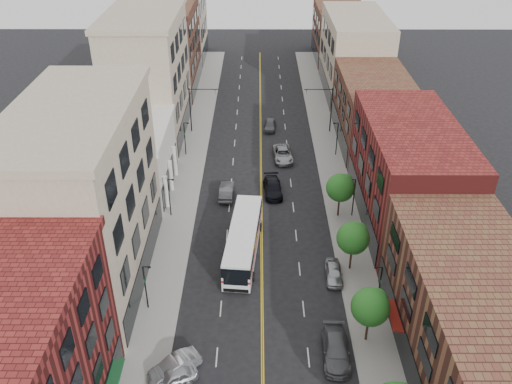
{
  "coord_description": "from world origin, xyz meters",
  "views": [
    {
      "loc": [
        -0.46,
        -30.69,
        36.9
      ],
      "look_at": [
        -0.64,
        21.44,
        5.0
      ],
      "focal_mm": 38.0,
      "sensor_mm": 36.0,
      "label": 1
    }
  ],
  "objects_px": {
    "car_lane_c": "(270,125)",
    "city_bus": "(243,239)",
    "car_angle_a": "(173,378)",
    "car_angle_b": "(175,366)",
    "car_lane_a": "(273,188)",
    "car_parked_far": "(334,273)",
    "car_parked_mid": "(336,350)",
    "car_lane_behind": "(227,191)",
    "car_lane_b": "(283,154)"
  },
  "relations": [
    {
      "from": "car_angle_a",
      "to": "car_parked_far",
      "type": "distance_m",
      "value": 19.92
    },
    {
      "from": "car_parked_mid",
      "to": "car_lane_a",
      "type": "relative_size",
      "value": 1.01
    },
    {
      "from": "city_bus",
      "to": "car_angle_a",
      "type": "relative_size",
      "value": 3.31
    },
    {
      "from": "car_lane_a",
      "to": "car_lane_c",
      "type": "xyz_separation_m",
      "value": [
        0.0,
        19.69,
        -0.05
      ]
    },
    {
      "from": "car_angle_b",
      "to": "car_parked_mid",
      "type": "height_order",
      "value": "car_parked_mid"
    },
    {
      "from": "city_bus",
      "to": "car_lane_behind",
      "type": "xyz_separation_m",
      "value": [
        -2.44,
        11.93,
        -1.18
      ]
    },
    {
      "from": "car_angle_a",
      "to": "car_parked_mid",
      "type": "height_order",
      "value": "car_parked_mid"
    },
    {
      "from": "car_angle_a",
      "to": "car_lane_c",
      "type": "bearing_deg",
      "value": 143.8
    },
    {
      "from": "city_bus",
      "to": "car_lane_c",
      "type": "height_order",
      "value": "city_bus"
    },
    {
      "from": "car_parked_far",
      "to": "car_angle_b",
      "type": "bearing_deg",
      "value": -139.26
    },
    {
      "from": "car_lane_a",
      "to": "car_lane_behind",
      "type": "bearing_deg",
      "value": -176.25
    },
    {
      "from": "car_lane_c",
      "to": "car_angle_a",
      "type": "bearing_deg",
      "value": -95.88
    },
    {
      "from": "city_bus",
      "to": "car_lane_b",
      "type": "height_order",
      "value": "city_bus"
    },
    {
      "from": "car_parked_mid",
      "to": "car_lane_a",
      "type": "distance_m",
      "value": 27.66
    },
    {
      "from": "car_parked_mid",
      "to": "car_lane_a",
      "type": "height_order",
      "value": "car_parked_mid"
    },
    {
      "from": "car_angle_a",
      "to": "car_parked_mid",
      "type": "xyz_separation_m",
      "value": [
        13.74,
        2.95,
        0.12
      ]
    },
    {
      "from": "car_parked_far",
      "to": "car_lane_c",
      "type": "bearing_deg",
      "value": 100.55
    },
    {
      "from": "car_angle_a",
      "to": "car_lane_behind",
      "type": "relative_size",
      "value": 0.83
    },
    {
      "from": "car_parked_mid",
      "to": "car_parked_far",
      "type": "height_order",
      "value": "car_parked_mid"
    },
    {
      "from": "car_lane_behind",
      "to": "car_lane_a",
      "type": "distance_m",
      "value": 6.0
    },
    {
      "from": "car_angle_b",
      "to": "car_lane_a",
      "type": "relative_size",
      "value": 0.82
    },
    {
      "from": "car_angle_b",
      "to": "car_lane_behind",
      "type": "relative_size",
      "value": 0.92
    },
    {
      "from": "car_angle_b",
      "to": "car_lane_c",
      "type": "relative_size",
      "value": 1.02
    },
    {
      "from": "car_angle_b",
      "to": "car_parked_far",
      "type": "height_order",
      "value": "car_angle_b"
    },
    {
      "from": "car_lane_behind",
      "to": "car_lane_b",
      "type": "height_order",
      "value": "car_lane_behind"
    },
    {
      "from": "city_bus",
      "to": "car_lane_b",
      "type": "relative_size",
      "value": 2.33
    },
    {
      "from": "car_parked_far",
      "to": "car_lane_a",
      "type": "relative_size",
      "value": 0.76
    },
    {
      "from": "car_parked_far",
      "to": "car_lane_a",
      "type": "distance_m",
      "value": 17.85
    },
    {
      "from": "city_bus",
      "to": "car_lane_b",
      "type": "bearing_deg",
      "value": 82.06
    },
    {
      "from": "car_angle_b",
      "to": "car_parked_mid",
      "type": "distance_m",
      "value": 13.85
    },
    {
      "from": "city_bus",
      "to": "car_parked_far",
      "type": "xyz_separation_m",
      "value": [
        9.4,
        -4.1,
        -1.27
      ]
    },
    {
      "from": "car_parked_far",
      "to": "car_lane_c",
      "type": "xyz_separation_m",
      "value": [
        -5.9,
        36.54,
        0.03
      ]
    },
    {
      "from": "city_bus",
      "to": "car_lane_behind",
      "type": "relative_size",
      "value": 2.75
    },
    {
      "from": "car_angle_b",
      "to": "car_parked_mid",
      "type": "bearing_deg",
      "value": 60.19
    },
    {
      "from": "car_lane_c",
      "to": "car_lane_behind",
      "type": "bearing_deg",
      "value": -101.93
    },
    {
      "from": "car_angle_a",
      "to": "car_lane_c",
      "type": "xyz_separation_m",
      "value": [
        8.9,
        49.88,
        0.06
      ]
    },
    {
      "from": "car_lane_b",
      "to": "car_angle_a",
      "type": "bearing_deg",
      "value": -109.08
    },
    {
      "from": "car_lane_behind",
      "to": "car_lane_c",
      "type": "xyz_separation_m",
      "value": [
        5.95,
        20.51,
        -0.05
      ]
    },
    {
      "from": "car_parked_mid",
      "to": "car_lane_c",
      "type": "xyz_separation_m",
      "value": [
        -4.84,
        46.93,
        -0.06
      ]
    },
    {
      "from": "car_parked_far",
      "to": "car_lane_behind",
      "type": "xyz_separation_m",
      "value": [
        -11.85,
        16.03,
        0.08
      ]
    },
    {
      "from": "car_parked_far",
      "to": "car_lane_b",
      "type": "distance_m",
      "value": 26.63
    },
    {
      "from": "car_lane_behind",
      "to": "car_lane_b",
      "type": "distance_m",
      "value": 12.78
    },
    {
      "from": "car_parked_mid",
      "to": "car_lane_b",
      "type": "bearing_deg",
      "value": 97.07
    },
    {
      "from": "city_bus",
      "to": "car_lane_c",
      "type": "xyz_separation_m",
      "value": [
        3.5,
        32.44,
        -1.24
      ]
    },
    {
      "from": "car_parked_far",
      "to": "car_lane_c",
      "type": "relative_size",
      "value": 0.96
    },
    {
      "from": "city_bus",
      "to": "car_parked_mid",
      "type": "xyz_separation_m",
      "value": [
        8.34,
        -14.49,
        -1.17
      ]
    },
    {
      "from": "car_angle_b",
      "to": "car_lane_a",
      "type": "distance_m",
      "value": 30.32
    },
    {
      "from": "car_angle_a",
      "to": "car_lane_behind",
      "type": "height_order",
      "value": "car_lane_behind"
    },
    {
      "from": "car_lane_a",
      "to": "car_angle_a",
      "type": "bearing_deg",
      "value": -110.52
    },
    {
      "from": "car_lane_c",
      "to": "city_bus",
      "type": "bearing_deg",
      "value": -91.92
    }
  ]
}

